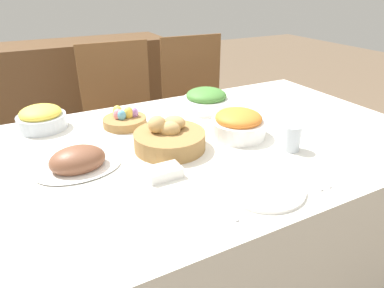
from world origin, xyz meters
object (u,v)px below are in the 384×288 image
(sideboard, at_px, (74,100))
(knife, at_px, (300,176))
(spoon, at_px, (308,174))
(dinner_plate, at_px, (263,187))
(butter_dish, at_px, (164,172))
(bread_basket, at_px, (169,137))
(chair_far_center, at_px, (124,124))
(egg_basket, at_px, (125,120))
(carrot_bowl, at_px, (238,124))
(pineapple_bowl, at_px, (41,118))
(ham_platter, at_px, (78,162))
(chair_far_right, at_px, (198,110))
(green_salad_bowl, at_px, (206,100))
(drinking_cup, at_px, (291,138))
(fork, at_px, (220,202))

(sideboard, bearing_deg, knife, -80.70)
(sideboard, height_order, spoon, sideboard)
(dinner_plate, distance_m, butter_dish, 0.30)
(bread_basket, bearing_deg, knife, -53.87)
(sideboard, relative_size, dinner_plate, 6.08)
(chair_far_center, bearing_deg, egg_basket, -102.94)
(bread_basket, bearing_deg, chair_far_center, 84.39)
(carrot_bowl, bearing_deg, pineapple_bowl, 146.83)
(knife, bearing_deg, ham_platter, 149.96)
(egg_basket, bearing_deg, knife, -61.41)
(chair_far_right, bearing_deg, ham_platter, -132.68)
(ham_platter, relative_size, butter_dish, 2.52)
(egg_basket, bearing_deg, chair_far_right, 41.43)
(green_salad_bowl, bearing_deg, drinking_cup, -83.04)
(bread_basket, bearing_deg, ham_platter, -177.64)
(sideboard, height_order, carrot_bowl, sideboard)
(carrot_bowl, xyz_separation_m, dinner_plate, (-0.15, -0.34, -0.04))
(pineapple_bowl, height_order, carrot_bowl, carrot_bowl)
(dinner_plate, relative_size, fork, 1.36)
(pineapple_bowl, relative_size, dinner_plate, 0.78)
(chair_far_right, height_order, sideboard, chair_far_right)
(spoon, bearing_deg, butter_dish, 152.79)
(chair_far_center, relative_size, spoon, 5.54)
(chair_far_right, relative_size, drinking_cup, 10.80)
(bread_basket, bearing_deg, dinner_plate, -71.27)
(egg_basket, xyz_separation_m, butter_dish, (-0.02, -0.45, -0.01))
(bread_basket, bearing_deg, butter_dish, -118.98)
(chair_far_right, height_order, green_salad_bowl, chair_far_right)
(spoon, distance_m, butter_dish, 0.45)
(spoon, bearing_deg, ham_platter, 148.64)
(chair_far_right, bearing_deg, dinner_plate, -107.34)
(bread_basket, xyz_separation_m, drinking_cup, (0.37, -0.22, 0.00))
(knife, distance_m, butter_dish, 0.42)
(carrot_bowl, distance_m, knife, 0.34)
(butter_dish, bearing_deg, green_salad_bowl, 47.83)
(carrot_bowl, distance_m, dinner_plate, 0.37)
(dinner_plate, relative_size, butter_dish, 2.27)
(bread_basket, relative_size, ham_platter, 0.95)
(bread_basket, height_order, knife, bread_basket)
(sideboard, bearing_deg, butter_dish, -91.01)
(chair_far_right, relative_size, butter_dish, 9.25)
(ham_platter, xyz_separation_m, carrot_bowl, (0.59, -0.02, 0.02))
(butter_dish, bearing_deg, drinking_cup, -4.61)
(spoon, bearing_deg, drinking_cup, 64.73)
(sideboard, xyz_separation_m, pineapple_bowl, (-0.31, -1.30, 0.36))
(carrot_bowl, relative_size, spoon, 1.17)
(ham_platter, height_order, drinking_cup, drinking_cup)
(pineapple_bowl, xyz_separation_m, spoon, (0.68, -0.77, -0.04))
(sideboard, height_order, drinking_cup, sideboard)
(fork, xyz_separation_m, drinking_cup, (0.39, 0.16, 0.04))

